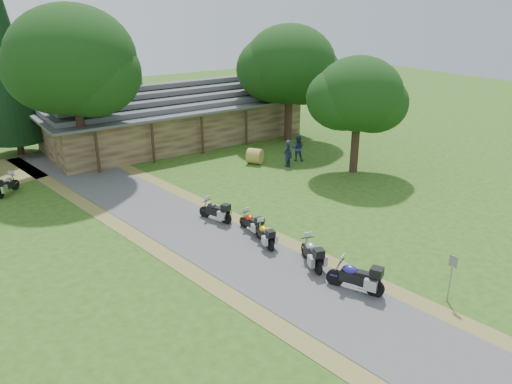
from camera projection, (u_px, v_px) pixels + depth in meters
ground at (311, 294)px, 20.01m from camera, size 120.00×120.00×0.00m
driveway at (245, 258)px, 22.80m from camera, size 51.95×51.95×0.00m
lodge at (175, 112)px, 40.66m from camera, size 21.40×9.40×4.90m
motorcycle_row_a at (355, 275)px, 19.95m from camera, size 1.55×2.22×1.46m
motorcycle_row_b at (312, 252)px, 21.91m from camera, size 1.27×2.08×1.35m
motorcycle_row_c at (265, 233)px, 23.80m from camera, size 0.93×1.82×1.19m
motorcycle_row_d at (251, 222)px, 25.07m from camera, size 0.61×1.73×1.17m
motorcycle_row_e at (215, 210)px, 26.36m from camera, size 1.21×1.95×1.27m
motorcycle_carport_b at (7, 184)px, 30.00m from camera, size 1.74×1.76×1.28m
person_a at (287, 151)px, 34.89m from camera, size 0.77×0.70×2.21m
person_b at (298, 146)px, 36.05m from camera, size 0.77×0.76×2.22m
person_c at (288, 154)px, 34.83m from camera, size 0.45×0.58×1.89m
hay_bale at (255, 156)px, 35.65m from camera, size 1.46×1.43×1.09m
sign_post at (450, 279)px, 19.17m from camera, size 0.36×0.06×2.01m
oak_lodge_left at (75, 83)px, 32.02m from camera, size 8.17×8.17×12.01m
oak_lodge_right at (289, 79)px, 39.92m from camera, size 7.33×7.33×10.02m
oak_driveway at (358, 109)px, 32.64m from camera, size 5.73×5.73×8.56m
cedar_near at (4, 57)px, 35.35m from camera, size 4.14×4.14×14.40m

